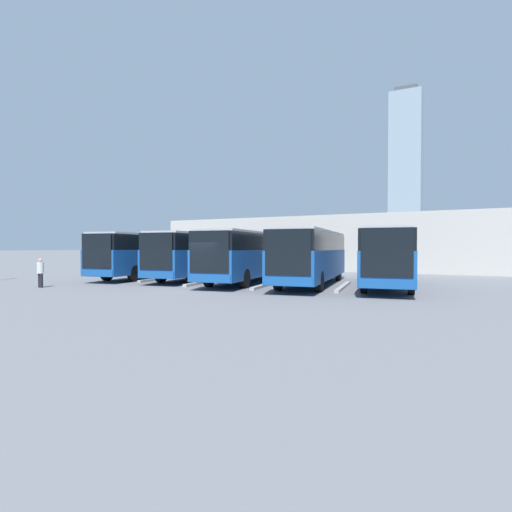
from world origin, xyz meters
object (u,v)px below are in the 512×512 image
object	(u,v)px
bus_2	(249,254)
pedestrian	(40,272)
bus_0	(388,255)
bus_4	(151,253)
bus_3	(202,254)
bus_1	(312,255)

from	to	relation	value
bus_2	pedestrian	xyz separation A→B (m)	(8.76, 8.33, -0.92)
bus_0	bus_4	world-z (taller)	same
bus_2	bus_3	distance (m)	4.33
bus_3	pedestrian	distance (m)	10.27
bus_2	bus_4	xyz separation A→B (m)	(8.49, -0.34, 0.00)
bus_2	bus_1	bearing A→B (deg)	173.46
bus_1	bus_4	distance (m)	12.73
bus_1	bus_4	bearing A→B (deg)	-9.27
pedestrian	bus_0	bearing A→B (deg)	41.91
bus_3	bus_4	bearing A→B (deg)	-1.46
bus_4	pedestrian	xyz separation A→B (m)	(0.27, 8.67, -0.92)
pedestrian	bus_3	bearing A→B (deg)	77.39
bus_4	pedestrian	distance (m)	8.73
bus_1	bus_2	xyz separation A→B (m)	(4.24, 0.13, 0.00)
bus_2	bus_3	size ratio (longest dim) A/B	1.00
bus_0	pedestrian	world-z (taller)	bus_0
bus_2	bus_4	bearing A→B (deg)	-10.64
bus_3	pedestrian	bearing A→B (deg)	55.49
bus_0	bus_2	distance (m)	8.54
bus_3	bus_4	distance (m)	4.27
bus_1	bus_3	world-z (taller)	same
bus_2	bus_4	world-z (taller)	same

